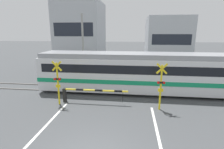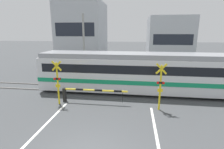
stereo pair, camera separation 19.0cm
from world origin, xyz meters
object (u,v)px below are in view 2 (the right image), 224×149
object	(u,v)px
crossing_signal_right	(160,85)
pedestrian	(131,69)
crossing_barrier_far	(135,74)
crossing_barrier_near	(83,92)
commuter_train	(179,73)
crossing_signal_left	(58,81)

from	to	relation	value
crossing_signal_right	pedestrian	size ratio (longest dim) A/B	1.81
crossing_barrier_far	crossing_signal_right	size ratio (longest dim) A/B	1.52
crossing_signal_right	crossing_barrier_near	bearing A→B (deg)	174.53
crossing_barrier_near	crossing_barrier_far	bearing A→B (deg)	57.90
commuter_train	pedestrian	bearing A→B (deg)	129.68
crossing_signal_right	pedestrian	bearing A→B (deg)	104.30
pedestrian	crossing_barrier_far	bearing A→B (deg)	-74.51
crossing_barrier_near	crossing_barrier_far	world-z (taller)	same
crossing_barrier_near	crossing_signal_left	xyz separation A→B (m)	(-1.53, -0.49, 0.90)
crossing_signal_left	pedestrian	xyz separation A→B (m)	(4.61, 7.82, -0.69)
crossing_barrier_far	crossing_signal_left	xyz separation A→B (m)	(-5.07, -6.14, 0.90)
crossing_signal_right	crossing_barrier_far	bearing A→B (deg)	103.97
pedestrian	crossing_signal_left	bearing A→B (deg)	-120.53
crossing_barrier_far	pedestrian	distance (m)	1.75
crossing_barrier_near	crossing_barrier_far	distance (m)	6.67
crossing_barrier_far	pedestrian	bearing A→B (deg)	105.49
crossing_signal_right	pedestrian	xyz separation A→B (m)	(-1.99, 7.82, -0.69)
crossing_barrier_near	pedestrian	world-z (taller)	pedestrian
commuter_train	crossing_barrier_far	bearing A→B (deg)	138.94
crossing_barrier_far	commuter_train	bearing A→B (deg)	-41.06
crossing_barrier_far	pedestrian	xyz separation A→B (m)	(-0.46, 1.68, 0.21)
commuter_train	pedestrian	xyz separation A→B (m)	(-3.81, 4.59, -0.75)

